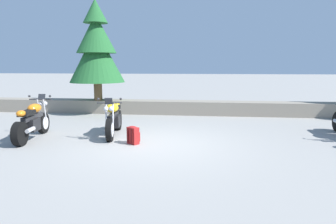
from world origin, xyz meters
The scene contains 6 objects.
ground_plane centered at (0.00, 0.00, 0.00)m, with size 120.00×120.00×0.00m, color gray.
stone_wall centered at (0.00, 4.80, 0.28)m, with size 36.00×0.80×0.55m, color gray.
motorcycle_orange_near_left centered at (-3.39, 0.13, 0.49)m, with size 0.70×2.06×1.18m.
motorcycle_yellow_centre centered at (-1.29, 0.79, 0.49)m, with size 0.72×2.06×1.18m.
rider_backpack centered at (-0.50, -0.08, 0.24)m, with size 0.35×0.35×0.47m.
pine_tree_far_left centered at (-3.10, 4.58, 2.72)m, with size 2.26×2.26×4.11m.
Camera 1 is at (1.28, -7.45, 2.03)m, focal length 31.85 mm.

